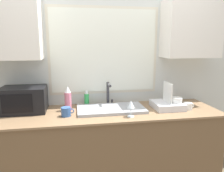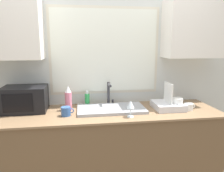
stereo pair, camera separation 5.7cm
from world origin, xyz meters
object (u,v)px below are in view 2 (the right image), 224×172
at_px(spray_bottle, 68,99).
at_px(mug_near_sink, 66,111).
at_px(dish_rack, 169,104).
at_px(faucet, 109,92).
at_px(microwave, 25,99).
at_px(wine_glass, 131,105).
at_px(soap_bottle, 87,99).

relative_size(spray_bottle, mug_near_sink, 2.10).
bearing_deg(spray_bottle, dish_rack, -5.71).
xyz_separation_m(faucet, spray_bottle, (-0.46, -0.12, -0.03)).
height_order(microwave, wine_glass, microwave).
bearing_deg(dish_rack, spray_bottle, 174.29).
xyz_separation_m(dish_rack, mug_near_sink, (-1.11, -0.08, -0.01)).
distance_m(dish_rack, wine_glass, 0.53).
bearing_deg(dish_rack, microwave, 174.66).
bearing_deg(soap_bottle, spray_bottle, -146.56).
xyz_separation_m(microwave, dish_rack, (1.55, -0.14, -0.08)).
distance_m(faucet, mug_near_sink, 0.58).
height_order(dish_rack, soap_bottle, dish_rack).
bearing_deg(spray_bottle, microwave, 175.56).
xyz_separation_m(microwave, spray_bottle, (0.45, -0.04, -0.00)).
bearing_deg(microwave, spray_bottle, -4.44).
distance_m(dish_rack, soap_bottle, 0.92).
distance_m(microwave, dish_rack, 1.56).
bearing_deg(mug_near_sink, dish_rack, 4.00).
bearing_deg(microwave, faucet, 5.61).
relative_size(dish_rack, wine_glass, 1.96).
relative_size(spray_bottle, soap_bottle, 1.53).
distance_m(spray_bottle, mug_near_sink, 0.21).
xyz_separation_m(microwave, soap_bottle, (0.66, 0.10, -0.06)).
bearing_deg(dish_rack, faucet, 159.74).
relative_size(microwave, spray_bottle, 1.68).
bearing_deg(mug_near_sink, wine_glass, -11.42).
xyz_separation_m(soap_bottle, mug_near_sink, (-0.22, -0.32, -0.03)).
bearing_deg(microwave, mug_near_sink, -26.95).
bearing_deg(faucet, spray_bottle, -164.79).
bearing_deg(soap_bottle, faucet, -2.49).
bearing_deg(faucet, soap_bottle, 177.51).
bearing_deg(dish_rack, soap_bottle, 164.56).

